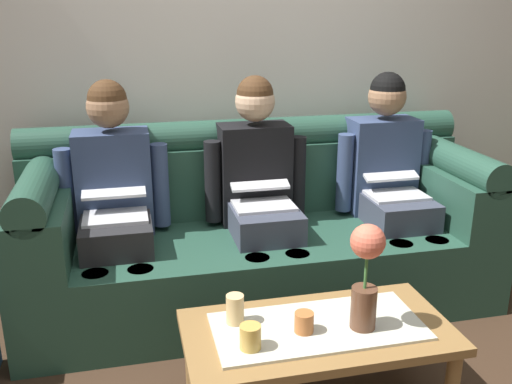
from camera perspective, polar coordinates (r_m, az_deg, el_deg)
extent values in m
cube|color=silver|center=(3.39, -1.85, 16.34)|extent=(6.00, 0.12, 2.90)
cube|color=#234738|center=(3.10, 0.58, -7.55)|extent=(2.47, 0.88, 0.42)
cube|color=#234738|center=(3.26, -0.77, 1.44)|extent=(2.47, 0.22, 0.40)
cylinder|color=#234738|center=(3.19, -0.79, 5.81)|extent=(2.47, 0.18, 0.18)
cube|color=#234738|center=(2.92, -20.76, -2.98)|extent=(0.28, 0.88, 0.28)
cylinder|color=#234738|center=(2.87, -21.17, 0.48)|extent=(0.18, 0.88, 0.18)
cube|color=#234738|center=(3.39, 18.91, 0.04)|extent=(0.28, 0.88, 0.28)
cylinder|color=#234738|center=(3.34, 19.23, 3.06)|extent=(0.18, 0.88, 0.18)
cube|color=#232326|center=(2.86, -13.86, -4.16)|extent=(0.34, 0.40, 0.15)
cylinder|color=#232326|center=(2.75, -15.54, -11.82)|extent=(0.12, 0.12, 0.42)
cylinder|color=#232326|center=(2.75, -11.30, -11.54)|extent=(0.12, 0.12, 0.42)
cube|color=navy|center=(3.02, -14.13, 0.96)|extent=(0.38, 0.22, 0.54)
cylinder|color=navy|center=(3.01, -18.58, 0.06)|extent=(0.09, 0.09, 0.44)
cylinder|color=navy|center=(2.99, -9.62, 0.69)|extent=(0.09, 0.09, 0.44)
sphere|color=#936B4C|center=(2.92, -14.73, 8.28)|extent=(0.21, 0.21, 0.21)
sphere|color=#472D19|center=(2.91, -14.79, 9.06)|extent=(0.19, 0.19, 0.19)
cube|color=silver|center=(2.85, -13.99, -2.46)|extent=(0.31, 0.22, 0.02)
cube|color=silver|center=(2.94, -14.14, 0.44)|extent=(0.31, 0.21, 0.06)
cube|color=black|center=(2.93, -14.14, 0.35)|extent=(0.27, 0.18, 0.04)
cube|color=#383D4C|center=(2.94, 0.87, -3.02)|extent=(0.34, 0.40, 0.15)
cylinder|color=#383D4C|center=(2.80, 0.13, -10.50)|extent=(0.12, 0.12, 0.42)
cylinder|color=#383D4C|center=(2.85, 4.11, -10.04)|extent=(0.12, 0.12, 0.42)
cube|color=black|center=(3.10, -0.18, 1.91)|extent=(0.38, 0.22, 0.54)
cylinder|color=black|center=(3.02, -4.36, 1.05)|extent=(0.09, 0.09, 0.44)
cylinder|color=black|center=(3.12, 4.19, 1.62)|extent=(0.09, 0.09, 0.44)
sphere|color=tan|center=(2.99, -0.10, 9.09)|extent=(0.21, 0.21, 0.21)
sphere|color=#472D19|center=(2.98, -0.10, 9.85)|extent=(0.19, 0.19, 0.19)
cube|color=silver|center=(2.93, 0.79, -1.37)|extent=(0.31, 0.22, 0.02)
cube|color=silver|center=(3.03, 0.14, 1.43)|extent=(0.31, 0.20, 0.09)
cube|color=black|center=(3.02, 0.18, 1.32)|extent=(0.27, 0.18, 0.07)
cube|color=#383D4C|center=(3.19, 14.03, -1.84)|extent=(0.34, 0.40, 0.15)
cylinder|color=#383D4C|center=(3.04, 14.13, -8.66)|extent=(0.12, 0.12, 0.42)
cylinder|color=#383D4C|center=(3.14, 17.42, -8.15)|extent=(0.12, 0.12, 0.42)
cube|color=navy|center=(3.34, 12.45, 2.67)|extent=(0.38, 0.22, 0.54)
cylinder|color=navy|center=(3.21, 8.93, 1.93)|extent=(0.09, 0.09, 0.44)
cylinder|color=navy|center=(3.41, 16.29, 2.37)|extent=(0.09, 0.09, 0.44)
sphere|color=#936B4C|center=(3.24, 13.08, 9.33)|extent=(0.21, 0.21, 0.21)
sphere|color=black|center=(3.23, 13.13, 10.03)|extent=(0.19, 0.19, 0.19)
cube|color=silver|center=(3.18, 13.99, -0.31)|extent=(0.31, 0.22, 0.02)
cube|color=silver|center=(3.27, 13.00, 2.25)|extent=(0.31, 0.20, 0.09)
cube|color=black|center=(3.27, 13.07, 2.14)|extent=(0.27, 0.18, 0.07)
cube|color=olive|center=(2.26, 6.23, -13.85)|extent=(1.04, 0.53, 0.04)
cube|color=beige|center=(2.25, 6.26, -13.33)|extent=(0.81, 0.37, 0.01)
cylinder|color=olive|center=(2.45, -6.49, -16.32)|extent=(0.06, 0.06, 0.34)
cylinder|color=olive|center=(2.69, 14.26, -13.38)|extent=(0.06, 0.06, 0.34)
cylinder|color=brown|center=(2.22, 10.78, -11.39)|extent=(0.10, 0.10, 0.17)
cylinder|color=#3D7538|center=(2.15, 11.03, -7.79)|extent=(0.01, 0.01, 0.14)
sphere|color=#E0664C|center=(2.10, 11.22, -4.91)|extent=(0.13, 0.13, 0.13)
cylinder|color=#DBB77A|center=(2.22, -2.13, -11.72)|extent=(0.07, 0.07, 0.12)
cylinder|color=#B26633|center=(2.18, 4.87, -12.95)|extent=(0.07, 0.07, 0.08)
cylinder|color=gold|center=(2.08, -0.57, -14.40)|extent=(0.08, 0.08, 0.09)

